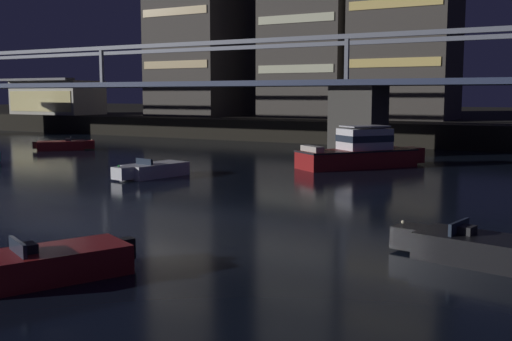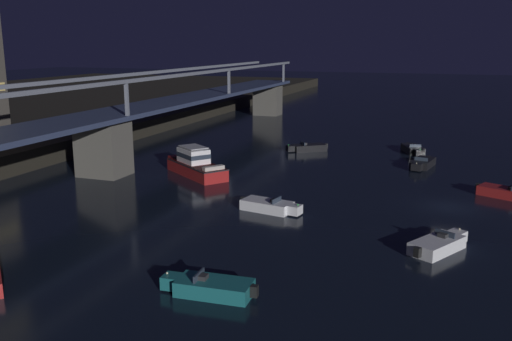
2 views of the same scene
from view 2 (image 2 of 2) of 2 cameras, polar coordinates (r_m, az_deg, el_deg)
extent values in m
plane|color=black|center=(46.71, 19.23, -3.59)|extent=(400.00, 400.00, 0.00)
cube|color=#4C4944|center=(56.12, -15.34, 2.30)|extent=(3.60, 4.40, 5.55)
cube|color=#4C4944|center=(100.34, 1.21, 7.29)|extent=(3.60, 4.40, 5.55)
cube|color=#2D3856|center=(55.67, -15.52, 5.33)|extent=(105.21, 6.40, 0.45)
cube|color=slate|center=(53.71, -13.19, 8.88)|extent=(105.21, 0.36, 0.36)
cube|color=slate|center=(57.07, -18.14, 8.80)|extent=(105.21, 0.36, 0.36)
cube|color=slate|center=(53.84, -13.10, 7.18)|extent=(0.30, 0.30, 3.20)
cube|color=slate|center=(75.78, -2.79, 9.09)|extent=(0.30, 0.30, 3.20)
cube|color=slate|center=(99.09, 2.84, 10.00)|extent=(0.30, 0.30, 3.20)
cube|color=maroon|center=(54.80, -6.09, 0.12)|extent=(6.86, 7.97, 1.20)
cube|color=maroon|center=(58.77, -8.14, 1.02)|extent=(1.80, 1.74, 1.04)
cube|color=black|center=(54.68, -6.11, 0.68)|extent=(6.97, 8.08, 0.10)
cube|color=white|center=(55.05, -6.41, 1.55)|extent=(3.59, 3.82, 1.40)
cube|color=#283342|center=(55.04, -6.42, 1.60)|extent=(3.65, 3.88, 0.44)
cube|color=silver|center=(54.88, -6.44, 2.42)|extent=(3.23, 3.44, 0.08)
cube|color=#B7B2A8|center=(51.70, -4.38, 0.26)|extent=(2.03, 1.72, 0.36)
cube|color=black|center=(68.44, 15.77, 2.11)|extent=(4.30, 3.11, 0.80)
cube|color=black|center=(66.18, 16.38, 1.76)|extent=(1.20, 1.25, 0.70)
cube|color=#283342|center=(67.54, 16.01, 2.46)|extent=(0.59, 1.29, 0.36)
cube|color=#262628|center=(67.78, 15.95, 2.45)|extent=(0.58, 0.67, 0.24)
cube|color=black|center=(70.45, 15.26, 2.53)|extent=(0.47, 0.47, 0.60)
sphere|color=#33D84C|center=(65.87, 16.47, 2.08)|extent=(0.12, 0.12, 0.12)
cube|color=silver|center=(43.15, 1.14, -3.63)|extent=(2.49, 4.18, 0.80)
cube|color=silver|center=(42.06, 4.00, -4.03)|extent=(1.14, 1.07, 0.70)
cube|color=#283342|center=(42.59, 2.14, -3.05)|extent=(1.35, 0.35, 0.36)
cube|color=#262628|center=(42.73, 1.84, -3.08)|extent=(0.62, 0.50, 0.24)
cube|color=black|center=(44.18, -1.29, -3.10)|extent=(0.42, 0.42, 0.60)
sphere|color=#33D84C|center=(41.83, 4.31, -3.52)|extent=(0.12, 0.12, 0.12)
cube|color=silver|center=(36.73, 18.06, -7.31)|extent=(4.29, 3.46, 0.80)
cube|color=silver|center=(38.71, 19.91, -6.33)|extent=(1.27, 1.30, 0.70)
cube|color=#283342|center=(37.25, 18.80, -6.14)|extent=(0.74, 1.23, 0.36)
cube|color=#262628|center=(37.06, 18.59, -6.32)|extent=(0.62, 0.68, 0.24)
cube|color=black|center=(34.96, 16.23, -8.05)|extent=(0.49, 0.49, 0.60)
sphere|color=beige|center=(38.79, 20.14, -5.64)|extent=(0.12, 0.12, 0.12)
cube|color=black|center=(67.12, 5.49, 2.34)|extent=(3.77, 4.21, 0.80)
cube|color=black|center=(66.26, 3.56, 2.28)|extent=(1.33, 1.31, 0.70)
cube|color=#283342|center=(66.70, 4.82, 2.79)|extent=(1.14, 0.88, 0.36)
cube|color=#262628|center=(66.80, 5.02, 2.75)|extent=(0.69, 0.65, 0.24)
cube|color=black|center=(67.93, 7.18, 2.51)|extent=(0.50, 0.50, 0.60)
sphere|color=#33D84C|center=(66.09, 3.36, 2.63)|extent=(0.12, 0.12, 0.12)
cube|color=black|center=(60.85, 16.73, 0.73)|extent=(4.18, 2.49, 0.80)
cube|color=black|center=(58.55, 16.15, 0.35)|extent=(1.07, 1.14, 0.70)
cube|color=#283342|center=(59.92, 16.57, 1.13)|extent=(0.35, 1.35, 0.36)
cube|color=#262628|center=(60.17, 16.62, 1.11)|extent=(0.50, 0.62, 0.24)
cube|color=black|center=(62.88, 17.22, 1.18)|extent=(0.42, 0.42, 0.60)
sphere|color=beige|center=(58.22, 16.12, 0.72)|extent=(0.12, 0.12, 0.12)
cube|color=#196066|center=(29.38, -4.28, -11.89)|extent=(2.03, 4.01, 0.80)
cube|color=#196066|center=(30.23, -8.63, -11.16)|extent=(1.04, 0.96, 0.70)
cube|color=#283342|center=(29.43, -5.87, -10.64)|extent=(1.35, 0.18, 0.36)
cube|color=#262628|center=(29.36, -5.41, -10.81)|extent=(0.58, 0.43, 0.24)
cube|color=black|center=(28.70, -0.16, -12.26)|extent=(0.38, 0.38, 0.60)
sphere|color=beige|center=(30.16, -9.09, -10.34)|extent=(0.12, 0.12, 0.12)
cube|color=maroon|center=(51.35, 24.01, -2.06)|extent=(3.27, 4.30, 0.80)
cube|color=#262628|center=(51.03, 24.69, -1.62)|extent=(0.68, 0.60, 0.24)
cube|color=black|center=(52.08, 21.82, -1.55)|extent=(0.48, 0.48, 0.60)
camera|label=1|loc=(64.60, 33.66, 3.82)|focal=43.31mm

